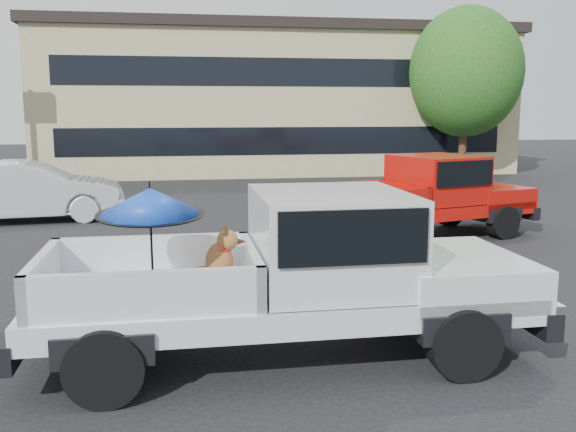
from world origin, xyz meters
The scene contains 9 objects.
ground centered at (0.00, 0.00, 0.00)m, with size 90.00×90.00×0.00m, color black.
stripe_left centered at (-3.00, 2.00, 0.00)m, with size 0.12×5.00×0.01m, color silver.
stripe_right centered at (3.00, 2.00, 0.00)m, with size 0.12×5.00×0.01m, color silver.
motel_building centered at (2.00, 20.99, 3.21)m, with size 20.40×8.40×6.30m.
tree_right centered at (9.00, 16.00, 4.21)m, with size 4.46×4.46×6.78m.
tree_back centered at (6.00, 24.00, 4.41)m, with size 4.68×4.68×7.11m.
silver_pickup centered at (-0.90, -1.66, 1.05)m, with size 5.70×2.13×2.06m.
red_pickup centered at (3.04, 4.60, 0.97)m, with size 5.70×3.33×1.78m.
silver_sedan centered at (-6.03, 8.20, 0.75)m, with size 1.59×4.56×1.50m, color silver.
Camera 1 is at (-2.31, -8.50, 2.78)m, focal length 40.00 mm.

